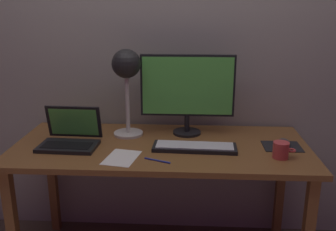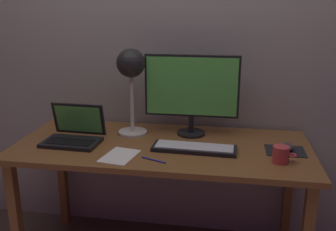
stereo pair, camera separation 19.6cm
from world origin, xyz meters
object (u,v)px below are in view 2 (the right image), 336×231
object	(u,v)px
monitor	(192,89)
laptop	(75,131)
coffee_mug	(281,155)
mouse	(288,147)
desk_lamp	(131,71)
pen	(153,160)
keyboard_main	(194,148)

from	to	relation	value
monitor	laptop	size ratio (longest dim) A/B	1.71
laptop	coffee_mug	size ratio (longest dim) A/B	2.76
monitor	mouse	xyz separation A→B (m)	(0.53, -0.17, -0.25)
laptop	desk_lamp	world-z (taller)	desk_lamp
mouse	pen	distance (m)	0.72
coffee_mug	pen	bearing A→B (deg)	-172.77
mouse	pen	xyz separation A→B (m)	(-0.67, -0.25, -0.02)
keyboard_main	laptop	distance (m)	0.67
keyboard_main	monitor	bearing A→B (deg)	99.92
monitor	coffee_mug	bearing A→B (deg)	-35.67
keyboard_main	mouse	xyz separation A→B (m)	(0.48, 0.08, 0.01)
monitor	mouse	world-z (taller)	monitor
laptop	pen	size ratio (longest dim) A/B	2.24
coffee_mug	desk_lamp	bearing A→B (deg)	159.76
mouse	coffee_mug	distance (m)	0.18
monitor	pen	distance (m)	0.51
pen	mouse	bearing A→B (deg)	20.31
keyboard_main	pen	distance (m)	0.25
coffee_mug	pen	size ratio (longest dim) A/B	0.81
laptop	mouse	distance (m)	1.16
monitor	laptop	bearing A→B (deg)	-161.05
keyboard_main	laptop	xyz separation A→B (m)	(-0.67, 0.03, 0.05)
monitor	keyboard_main	size ratio (longest dim) A/B	1.21
monitor	coffee_mug	distance (m)	0.62
monitor	desk_lamp	bearing A→B (deg)	-173.65
monitor	keyboard_main	world-z (taller)	monitor
coffee_mug	keyboard_main	bearing A→B (deg)	168.02
keyboard_main	pen	bearing A→B (deg)	-138.01
monitor	laptop	xyz separation A→B (m)	(-0.63, -0.22, -0.21)
laptop	desk_lamp	xyz separation A→B (m)	(0.28, 0.18, 0.32)
keyboard_main	mouse	distance (m)	0.49
monitor	desk_lamp	distance (m)	0.36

